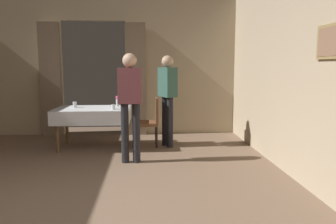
# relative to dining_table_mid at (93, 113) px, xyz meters

# --- Properties ---
(ground) EXTENTS (10.08, 10.08, 0.00)m
(ground) POSITION_rel_dining_table_mid_xyz_m (-0.15, -2.88, -0.66)
(ground) COLOR #7A604C
(wall_back) EXTENTS (6.40, 0.27, 3.00)m
(wall_back) POSITION_rel_dining_table_mid_xyz_m (-0.15, 1.30, 0.85)
(wall_back) COLOR tan
(wall_back) RESTS_ON ground
(dining_table_mid) EXTENTS (1.38, 0.96, 0.75)m
(dining_table_mid) POSITION_rel_dining_table_mid_xyz_m (0.00, 0.00, 0.00)
(dining_table_mid) COLOR brown
(dining_table_mid) RESTS_ON ground
(chair_mid_right) EXTENTS (0.44, 0.44, 0.93)m
(chair_mid_right) POSITION_rel_dining_table_mid_xyz_m (1.08, 0.08, -0.14)
(chair_mid_right) COLOR black
(chair_mid_right) RESTS_ON ground
(flower_vase_mid) EXTENTS (0.07, 0.07, 0.20)m
(flower_vase_mid) POSITION_rel_dining_table_mid_xyz_m (0.44, 0.28, 0.20)
(flower_vase_mid) COLOR silver
(flower_vase_mid) RESTS_ON dining_table_mid
(glass_mid_b) EXTENTS (0.07, 0.07, 0.11)m
(glass_mid_b) POSITION_rel_dining_table_mid_xyz_m (-0.35, 0.11, 0.15)
(glass_mid_b) COLOR silver
(glass_mid_b) RESTS_ON dining_table_mid
(glass_mid_c) EXTENTS (0.07, 0.07, 0.09)m
(glass_mid_c) POSITION_rel_dining_table_mid_xyz_m (0.40, -0.23, 0.14)
(glass_mid_c) COLOR silver
(glass_mid_c) RESTS_ON dining_table_mid
(person_waiter_by_doorway) EXTENTS (0.37, 0.24, 1.72)m
(person_waiter_by_doorway) POSITION_rel_dining_table_mid_xyz_m (0.75, -1.04, 0.36)
(person_waiter_by_doorway) COLOR black
(person_waiter_by_doorway) RESTS_ON ground
(person_diner_standing_aside) EXTENTS (0.36, 0.42, 1.72)m
(person_diner_standing_aside) POSITION_rel_dining_table_mid_xyz_m (1.40, 0.02, 0.36)
(person_diner_standing_aside) COLOR black
(person_diner_standing_aside) RESTS_ON ground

